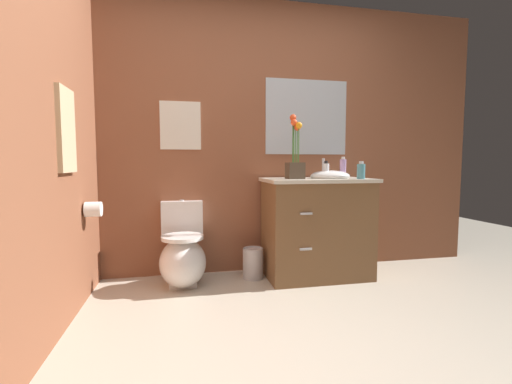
% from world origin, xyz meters
% --- Properties ---
extents(ground_plane, '(8.94, 8.94, 0.00)m').
position_xyz_m(ground_plane, '(0.00, 0.00, 0.00)').
color(ground_plane, beige).
extents(wall_back, '(4.17, 0.05, 2.50)m').
position_xyz_m(wall_back, '(0.20, 1.60, 1.25)').
color(wall_back, brown).
rests_on(wall_back, ground_plane).
extents(wall_left, '(0.05, 4.42, 2.50)m').
position_xyz_m(wall_left, '(-1.37, 0.47, 1.25)').
color(wall_left, brown).
rests_on(wall_left, ground_plane).
extents(toilet, '(0.38, 0.59, 0.69)m').
position_xyz_m(toilet, '(-0.64, 1.31, 0.24)').
color(toilet, white).
rests_on(toilet, ground_plane).
extents(vanity_cabinet, '(0.94, 0.56, 1.06)m').
position_xyz_m(vanity_cabinet, '(0.54, 1.28, 0.45)').
color(vanity_cabinet, brown).
rests_on(vanity_cabinet, ground_plane).
extents(flower_vase, '(0.14, 0.14, 0.55)m').
position_xyz_m(flower_vase, '(0.32, 1.24, 1.05)').
color(flower_vase, '#4C3D2D').
rests_on(flower_vase, vanity_cabinet).
extents(soap_bottle, '(0.07, 0.07, 0.15)m').
position_xyz_m(soap_bottle, '(0.87, 1.12, 0.95)').
color(soap_bottle, teal).
rests_on(soap_bottle, vanity_cabinet).
extents(lotion_bottle, '(0.05, 0.05, 0.16)m').
position_xyz_m(lotion_bottle, '(0.61, 1.27, 0.95)').
color(lotion_bottle, white).
rests_on(lotion_bottle, vanity_cabinet).
extents(hand_wash_bottle, '(0.06, 0.06, 0.19)m').
position_xyz_m(hand_wash_bottle, '(0.81, 1.34, 0.97)').
color(hand_wash_bottle, '#B28CBF').
rests_on(hand_wash_bottle, vanity_cabinet).
extents(trash_bin, '(0.18, 0.18, 0.27)m').
position_xyz_m(trash_bin, '(-0.03, 1.34, 0.14)').
color(trash_bin, '#B7B7BC').
rests_on(trash_bin, ground_plane).
extents(wall_poster, '(0.35, 0.01, 0.42)m').
position_xyz_m(wall_poster, '(-0.64, 1.57, 1.35)').
color(wall_poster, silver).
extents(wall_mirror, '(0.80, 0.01, 0.70)m').
position_xyz_m(wall_mirror, '(0.54, 1.57, 1.45)').
color(wall_mirror, '#B2BCC6').
extents(hanging_towel, '(0.03, 0.28, 0.52)m').
position_xyz_m(hanging_towel, '(-1.33, 0.75, 1.22)').
color(hanging_towel, tan).
extents(toilet_paper_roll, '(0.11, 0.11, 0.11)m').
position_xyz_m(toilet_paper_roll, '(-1.27, 1.11, 0.68)').
color(toilet_paper_roll, white).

